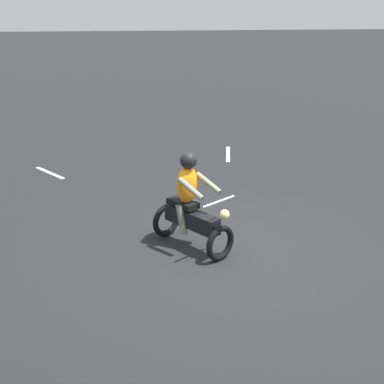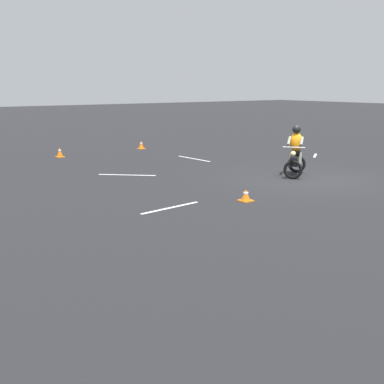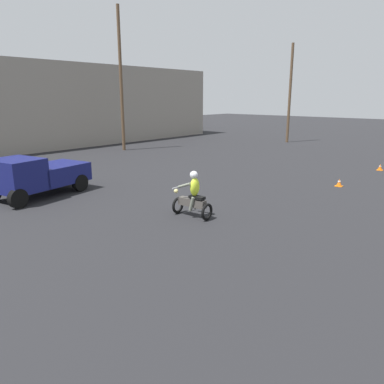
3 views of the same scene
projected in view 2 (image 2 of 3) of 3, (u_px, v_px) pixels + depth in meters
name	position (u px, v px, depth m)	size (l,w,h in m)	color
ground_plane	(307.00, 179.00, 16.91)	(120.00, 120.00, 0.00)	black
motorcycle_rider_foreground	(295.00, 154.00, 17.38)	(1.33, 1.48, 1.66)	black
traffic_cone_near_left	(141.00, 145.00, 24.67)	(0.32, 0.32, 0.38)	orange
traffic_cone_near_right	(246.00, 195.00, 13.68)	(0.32, 0.32, 0.31)	orange
traffic_cone_far_right	(60.00, 152.00, 21.87)	(0.32, 0.32, 0.40)	orange
lane_stripe_e	(194.00, 159.00, 21.43)	(0.10, 2.01, 0.01)	silver
lane_stripe_ne	(127.00, 175.00, 17.63)	(0.10, 1.92, 0.01)	silver
lane_stripe_n	(170.00, 208.00, 12.97)	(0.10, 1.83, 0.01)	silver
lane_stripe_se	(315.00, 156.00, 22.38)	(0.10, 1.22, 0.01)	silver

